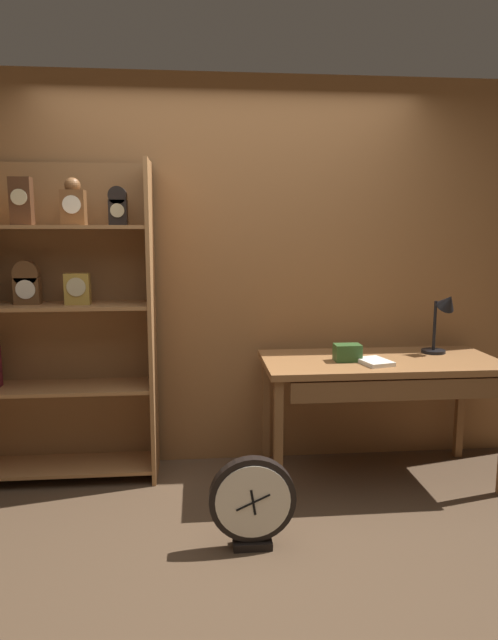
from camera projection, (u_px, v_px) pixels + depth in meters
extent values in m
plane|color=#4C3826|center=(247.00, 568.00, 2.65)|extent=(10.00, 10.00, 0.00)
cube|color=brown|center=(230.00, 275.00, 3.77)|extent=(4.80, 0.05, 2.60)
cube|color=#9E6B3D|center=(152.00, 324.00, 3.52)|extent=(0.02, 0.37, 2.02)
cube|color=brown|center=(61.00, 321.00, 3.64)|extent=(1.24, 0.01, 2.02)
cube|color=#9E6B3D|center=(62.00, 466.00, 3.61)|extent=(1.19, 0.35, 0.02)
cube|color=#9E6B3D|center=(57.00, 388.00, 3.53)|extent=(1.19, 0.35, 0.02)
cube|color=#9E6B3D|center=(53.00, 306.00, 3.45)|extent=(1.19, 0.35, 0.02)
cube|color=#9E6B3D|center=(48.00, 227.00, 3.37)|extent=(1.19, 0.35, 0.02)
cube|color=#472816|center=(21.00, 201.00, 3.32)|extent=(0.12, 0.08, 0.28)
cylinder|color=#C6B78C|center=(19.00, 197.00, 3.27)|extent=(0.09, 0.01, 0.09)
cube|color=brown|center=(27.00, 291.00, 3.44)|extent=(0.15, 0.07, 0.17)
cylinder|color=brown|center=(26.00, 273.00, 3.42)|extent=(0.15, 0.07, 0.15)
cylinder|color=silver|center=(25.00, 290.00, 3.40)|extent=(0.12, 0.01, 0.12)
cube|color=brown|center=(74.00, 208.00, 3.36)|extent=(0.14, 0.10, 0.21)
sphere|color=brown|center=(72.00, 186.00, 3.34)|extent=(0.09, 0.09, 0.09)
cylinder|color=silver|center=(71.00, 204.00, 3.30)|extent=(0.11, 0.01, 0.11)
cube|color=#B28C38|center=(78.00, 289.00, 3.43)|extent=(0.15, 0.07, 0.19)
cylinder|color=#C6B78C|center=(76.00, 287.00, 3.39)|extent=(0.12, 0.01, 0.12)
cube|color=black|center=(118.00, 213.00, 3.41)|extent=(0.11, 0.08, 0.15)
cylinder|color=black|center=(118.00, 196.00, 3.39)|extent=(0.11, 0.08, 0.11)
cylinder|color=#C6B78C|center=(117.00, 210.00, 3.37)|extent=(0.08, 0.01, 0.08)
cube|color=brown|center=(380.00, 362.00, 3.50)|extent=(1.49, 0.69, 0.04)
cube|color=brown|center=(278.00, 443.00, 3.21)|extent=(0.05, 0.05, 0.76)
cube|color=brown|center=(266.00, 411.00, 3.79)|extent=(0.05, 0.05, 0.76)
cube|color=brown|center=(460.00, 405.00, 3.92)|extent=(0.05, 0.05, 0.76)
cube|color=brown|center=(398.00, 390.00, 3.20)|extent=(1.26, 0.03, 0.12)
cylinder|color=black|center=(433.00, 351.00, 3.68)|extent=(0.16, 0.16, 0.02)
cylinder|color=black|center=(435.00, 325.00, 3.65)|extent=(0.02, 0.02, 0.33)
cone|color=black|center=(448.00, 302.00, 3.58)|extent=(0.15, 0.18, 0.15)
cube|color=#2D5123|center=(347.00, 353.00, 3.44)|extent=(0.16, 0.11, 0.10)
cube|color=silver|center=(374.00, 362.00, 3.37)|extent=(0.21, 0.25, 0.02)
cube|color=black|center=(252.00, 543.00, 2.83)|extent=(0.20, 0.11, 0.04)
cylinder|color=black|center=(252.00, 499.00, 2.79)|extent=(0.44, 0.06, 0.44)
cylinder|color=silver|center=(253.00, 502.00, 2.75)|extent=(0.38, 0.01, 0.38)
cube|color=black|center=(253.00, 503.00, 2.75)|extent=(0.03, 0.01, 0.13)
cube|color=black|center=(253.00, 503.00, 2.75)|extent=(0.17, 0.01, 0.08)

